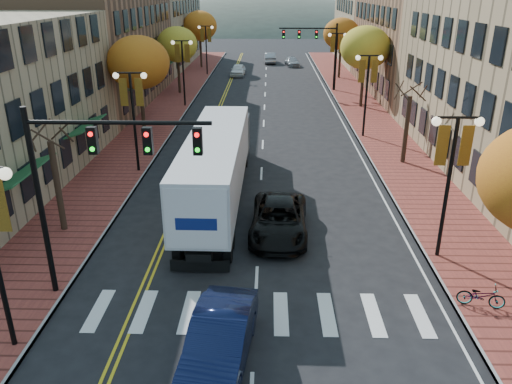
# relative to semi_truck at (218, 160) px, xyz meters

# --- Properties ---
(ground) EXTENTS (200.00, 200.00, 0.00)m
(ground) POSITION_rel_semi_truck_xyz_m (2.17, -11.83, -2.29)
(ground) COLOR black
(ground) RESTS_ON ground
(sidewalk_left) EXTENTS (4.00, 85.00, 0.15)m
(sidewalk_left) POSITION_rel_semi_truck_xyz_m (-6.83, 20.67, -2.21)
(sidewalk_left) COLOR brown
(sidewalk_left) RESTS_ON ground
(sidewalk_right) EXTENTS (4.00, 85.00, 0.15)m
(sidewalk_right) POSITION_rel_semi_truck_xyz_m (11.17, 20.67, -2.21)
(sidewalk_right) COLOR brown
(sidewalk_right) RESTS_ON ground
(building_left_mid) EXTENTS (12.00, 24.00, 11.00)m
(building_left_mid) POSITION_rel_semi_truck_xyz_m (-14.83, 24.17, 3.21)
(building_left_mid) COLOR brown
(building_left_mid) RESTS_ON ground
(building_left_far) EXTENTS (12.00, 26.00, 9.50)m
(building_left_far) POSITION_rel_semi_truck_xyz_m (-14.83, 49.17, 2.46)
(building_left_far) COLOR #9E8966
(building_left_far) RESTS_ON ground
(building_right_mid) EXTENTS (15.00, 24.00, 10.00)m
(building_right_mid) POSITION_rel_semi_truck_xyz_m (20.67, 30.17, 2.71)
(building_right_mid) COLOR brown
(building_right_mid) RESTS_ON ground
(building_right_far) EXTENTS (15.00, 20.00, 11.00)m
(building_right_far) POSITION_rel_semi_truck_xyz_m (20.67, 52.17, 3.21)
(building_right_far) COLOR #9E8966
(building_right_far) RESTS_ON ground
(tree_left_a) EXTENTS (0.28, 0.28, 4.20)m
(tree_left_a) POSITION_rel_semi_truck_xyz_m (-6.83, -3.83, -0.04)
(tree_left_a) COLOR #382619
(tree_left_a) RESTS_ON sidewalk_left
(tree_left_b) EXTENTS (4.48, 4.48, 7.21)m
(tree_left_b) POSITION_rel_semi_truck_xyz_m (-6.83, 12.17, 3.16)
(tree_left_b) COLOR #382619
(tree_left_b) RESTS_ON sidewalk_left
(tree_left_c) EXTENTS (4.16, 4.16, 6.69)m
(tree_left_c) POSITION_rel_semi_truck_xyz_m (-6.83, 28.17, 2.77)
(tree_left_c) COLOR #382619
(tree_left_c) RESTS_ON sidewalk_left
(tree_left_d) EXTENTS (4.61, 4.61, 7.42)m
(tree_left_d) POSITION_rel_semi_truck_xyz_m (-6.83, 46.17, 3.32)
(tree_left_d) COLOR #382619
(tree_left_d) RESTS_ON sidewalk_left
(tree_right_b) EXTENTS (0.28, 0.28, 4.20)m
(tree_right_b) POSITION_rel_semi_truck_xyz_m (11.17, 6.17, -0.04)
(tree_right_b) COLOR #382619
(tree_right_b) RESTS_ON sidewalk_right
(tree_right_c) EXTENTS (4.48, 4.48, 7.21)m
(tree_right_c) POSITION_rel_semi_truck_xyz_m (11.17, 22.17, 3.16)
(tree_right_c) COLOR #382619
(tree_right_c) RESTS_ON sidewalk_right
(tree_right_d) EXTENTS (4.35, 4.35, 7.00)m
(tree_right_d) POSITION_rel_semi_truck_xyz_m (11.17, 38.17, 3.00)
(tree_right_d) COLOR #382619
(tree_right_d) RESTS_ON sidewalk_right
(lamp_left_b) EXTENTS (1.96, 0.36, 6.05)m
(lamp_left_b) POSITION_rel_semi_truck_xyz_m (-5.33, 4.17, 2.01)
(lamp_left_b) COLOR black
(lamp_left_b) RESTS_ON ground
(lamp_left_c) EXTENTS (1.96, 0.36, 6.05)m
(lamp_left_c) POSITION_rel_semi_truck_xyz_m (-5.33, 22.17, 2.01)
(lamp_left_c) COLOR black
(lamp_left_c) RESTS_ON ground
(lamp_left_d) EXTENTS (1.96, 0.36, 6.05)m
(lamp_left_d) POSITION_rel_semi_truck_xyz_m (-5.33, 40.17, 2.01)
(lamp_left_d) COLOR black
(lamp_left_d) RESTS_ON ground
(lamp_right_a) EXTENTS (1.96, 0.36, 6.05)m
(lamp_right_a) POSITION_rel_semi_truck_xyz_m (9.67, -5.83, 2.01)
(lamp_right_a) COLOR black
(lamp_right_a) RESTS_ON ground
(lamp_right_b) EXTENTS (1.96, 0.36, 6.05)m
(lamp_right_b) POSITION_rel_semi_truck_xyz_m (9.67, 12.17, 2.01)
(lamp_right_b) COLOR black
(lamp_right_b) RESTS_ON ground
(lamp_right_c) EXTENTS (1.96, 0.36, 6.05)m
(lamp_right_c) POSITION_rel_semi_truck_xyz_m (9.67, 30.17, 2.01)
(lamp_right_c) COLOR black
(lamp_right_c) RESTS_ON ground
(traffic_mast_near) EXTENTS (6.10, 0.35, 7.00)m
(traffic_mast_near) POSITION_rel_semi_truck_xyz_m (-3.31, -8.84, 2.64)
(traffic_mast_near) COLOR black
(traffic_mast_near) RESTS_ON ground
(traffic_mast_far) EXTENTS (6.10, 0.34, 7.00)m
(traffic_mast_far) POSITION_rel_semi_truck_xyz_m (7.64, 30.16, 2.64)
(traffic_mast_far) COLOR black
(traffic_mast_far) RESTS_ON ground
(semi_truck) EXTENTS (2.68, 15.67, 3.91)m
(semi_truck) POSITION_rel_semi_truck_xyz_m (0.00, 0.00, 0.00)
(semi_truck) COLOR black
(semi_truck) RESTS_ON ground
(navy_sedan) EXTENTS (2.21, 5.00, 1.60)m
(navy_sedan) POSITION_rel_semi_truck_xyz_m (1.18, -12.32, -1.49)
(navy_sedan) COLOR black
(navy_sedan) RESTS_ON ground
(black_suv) EXTENTS (2.76, 5.55, 1.51)m
(black_suv) POSITION_rel_semi_truck_xyz_m (3.09, -3.84, -1.53)
(black_suv) COLOR black
(black_suv) RESTS_ON ground
(car_far_white) EXTENTS (1.90, 4.33, 1.45)m
(car_far_white) POSITION_rel_semi_truck_xyz_m (-1.36, 39.90, -1.56)
(car_far_white) COLOR white
(car_far_white) RESTS_ON ground
(car_far_silver) EXTENTS (2.22, 4.35, 1.21)m
(car_far_silver) POSITION_rel_semi_truck_xyz_m (5.83, 48.47, -1.68)
(car_far_silver) COLOR #97979E
(car_far_silver) RESTS_ON ground
(car_far_oncoming) EXTENTS (1.80, 4.63, 1.50)m
(car_far_oncoming) POSITION_rel_semi_truck_xyz_m (2.67, 51.42, -1.53)
(car_far_oncoming) COLOR #9E9EA5
(car_far_oncoming) RESTS_ON ground
(bicycle) EXTENTS (1.68, 0.93, 0.84)m
(bicycle) POSITION_rel_semi_truck_xyz_m (10.03, -9.43, -1.72)
(bicycle) COLOR gray
(bicycle) RESTS_ON sidewalk_right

